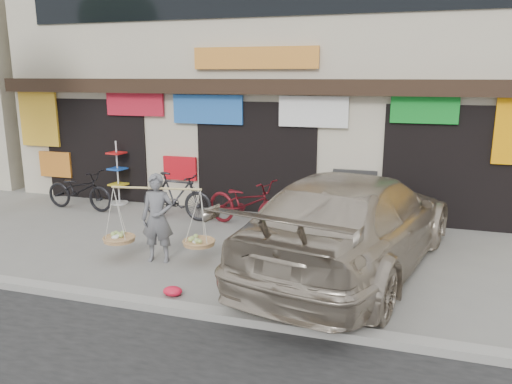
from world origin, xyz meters
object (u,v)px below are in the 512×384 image
(street_vendor, at_px, (158,222))
(suv, at_px, (353,222))
(bike_1, at_px, (177,196))
(bike_2, at_px, (246,203))
(bike_0, at_px, (79,190))
(display_rack, at_px, (118,179))

(street_vendor, distance_m, suv, 3.46)
(bike_1, bearing_deg, bike_2, -90.52)
(bike_0, distance_m, display_rack, 1.02)
(bike_1, relative_size, display_rack, 1.11)
(street_vendor, distance_m, bike_2, 2.59)
(bike_2, bearing_deg, street_vendor, 179.83)
(display_rack, bearing_deg, bike_2, -14.43)
(bike_0, bearing_deg, street_vendor, -122.43)
(bike_2, height_order, display_rack, display_rack)
(street_vendor, bearing_deg, display_rack, 121.49)
(bike_1, distance_m, display_rack, 2.26)
(bike_2, height_order, suv, suv)
(street_vendor, distance_m, bike_1, 2.75)
(street_vendor, height_order, bike_2, street_vendor)
(bike_2, distance_m, display_rack, 4.00)
(bike_0, distance_m, bike_1, 2.71)
(street_vendor, height_order, suv, suv)
(bike_2, relative_size, display_rack, 1.27)
(bike_0, xyz_separation_m, suv, (7.01, -1.97, 0.35))
(bike_2, bearing_deg, bike_0, 106.85)
(bike_0, height_order, bike_1, bike_1)
(display_rack, bearing_deg, suv, -23.41)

